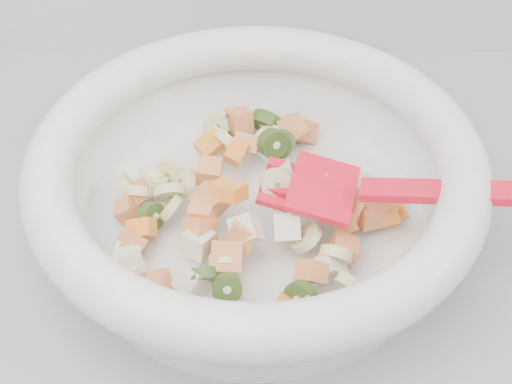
{
  "coord_description": "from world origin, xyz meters",
  "views": [
    {
      "loc": [
        -0.16,
        1.01,
        1.38
      ],
      "look_at": [
        -0.16,
        1.46,
        0.95
      ],
      "focal_mm": 55.0,
      "sensor_mm": 36.0,
      "label": 1
    }
  ],
  "objects": [
    {
      "name": "mixing_bowl",
      "position": [
        -0.16,
        1.46,
        0.95
      ],
      "size": [
        0.45,
        0.36,
        0.11
      ],
      "color": "white",
      "rests_on": "counter"
    }
  ]
}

